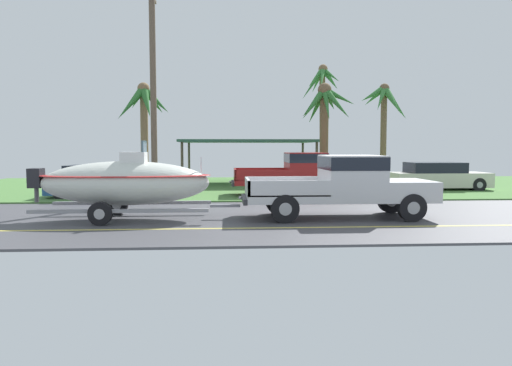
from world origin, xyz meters
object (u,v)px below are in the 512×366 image
at_px(boat_on_trailer, 125,183).
at_px(carport_awning, 248,142).
at_px(parked_sedan_far, 438,177).
at_px(palm_tree_far_left, 322,94).
at_px(utility_pole, 153,88).
at_px(parked_sedan_near, 104,182).
at_px(parked_pickup_background, 304,172).
at_px(palm_tree_near_right, 144,110).
at_px(palm_tree_mid, 384,108).
at_px(pickup_truck_towing, 350,183).
at_px(palm_tree_near_left, 324,112).

distance_m(boat_on_trailer, carport_awning, 13.68).
relative_size(parked_sedan_far, palm_tree_far_left, 0.65).
bearing_deg(utility_pole, boat_on_trailer, -91.46).
distance_m(parked_sedan_near, utility_pole, 4.56).
distance_m(parked_pickup_background, parked_sedan_near, 8.54).
bearing_deg(palm_tree_near_right, palm_tree_far_left, 31.74).
distance_m(palm_tree_mid, utility_pole, 13.59).
bearing_deg(parked_sedan_near, carport_awning, 47.42).
bearing_deg(pickup_truck_towing, carport_awning, 100.83).
relative_size(carport_awning, palm_tree_near_left, 1.45).
bearing_deg(pickup_truck_towing, palm_tree_near_right, 131.89).
relative_size(pickup_truck_towing, parked_sedan_near, 1.29).
distance_m(pickup_truck_towing, parked_sedan_near, 10.71).
height_order(parked_sedan_near, parked_sedan_far, same).
relative_size(parked_pickup_background, palm_tree_near_right, 1.11).
xyz_separation_m(pickup_truck_towing, parked_pickup_background, (-0.33, 6.26, 0.00)).
distance_m(palm_tree_near_left, palm_tree_far_left, 5.85).
xyz_separation_m(parked_sedan_near, palm_tree_near_right, (1.32, 2.39, 3.18)).
height_order(parked_sedan_near, palm_tree_near_right, palm_tree_near_right).
bearing_deg(boat_on_trailer, parked_sedan_far, 32.13).
bearing_deg(utility_pole, palm_tree_far_left, 47.80).
relative_size(boat_on_trailer, palm_tree_far_left, 0.86).
distance_m(boat_on_trailer, palm_tree_near_right, 8.88).
distance_m(pickup_truck_towing, palm_tree_mid, 13.28).
xyz_separation_m(carport_awning, palm_tree_near_right, (-5.06, -4.55, 1.43)).
height_order(pickup_truck_towing, palm_tree_mid, palm_tree_mid).
bearing_deg(utility_pole, parked_pickup_background, 13.07).
xyz_separation_m(palm_tree_near_left, utility_pole, (-7.62, -3.98, 0.60)).
relative_size(boat_on_trailer, parked_sedan_near, 1.35).
bearing_deg(boat_on_trailer, palm_tree_near_left, 48.65).
xyz_separation_m(parked_sedan_near, parked_sedan_far, (15.50, 2.36, 0.00)).
bearing_deg(palm_tree_far_left, parked_sedan_near, -142.68).
distance_m(carport_awning, palm_tree_near_left, 5.63).
bearing_deg(parked_sedan_far, boat_on_trailer, -147.87).
height_order(palm_tree_near_left, palm_tree_near_right, palm_tree_near_left).
xyz_separation_m(parked_sedan_far, palm_tree_near_right, (-14.18, 0.03, 3.18)).
relative_size(palm_tree_near_right, palm_tree_far_left, 0.72).
bearing_deg(parked_pickup_background, carport_awning, 107.79).
bearing_deg(parked_pickup_background, palm_tree_far_left, 73.32).
xyz_separation_m(boat_on_trailer, parked_sedan_near, (-2.18, 6.00, -0.41)).
distance_m(parked_pickup_background, palm_tree_near_left, 4.01).
bearing_deg(palm_tree_near_right, carport_awning, 41.97).
relative_size(parked_sedan_near, utility_pole, 0.53).
height_order(parked_sedan_near, utility_pole, utility_pole).
relative_size(parked_sedan_far, carport_awning, 0.61).
relative_size(palm_tree_far_left, utility_pole, 0.83).
height_order(pickup_truck_towing, parked_sedan_near, pickup_truck_towing).
distance_m(palm_tree_mid, palm_tree_far_left, 4.05).
height_order(boat_on_trailer, parked_pickup_background, boat_on_trailer).
bearing_deg(parked_pickup_background, palm_tree_mid, 45.78).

